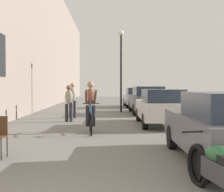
{
  "coord_description": "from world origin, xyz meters",
  "views": [
    {
      "loc": [
        0.96,
        -2.74,
        1.54
      ],
      "look_at": [
        1.28,
        11.77,
        1.09
      ],
      "focal_mm": 49.85,
      "sensor_mm": 36.0,
      "label": 1
    }
  ],
  "objects_px": {
    "pedestrian_near": "(69,101)",
    "parked_car_third": "(147,99)",
    "cyclist_on_bicycle": "(91,108)",
    "street_lamp": "(121,60)",
    "pedestrian_mid": "(73,98)",
    "parked_car_fourth": "(136,97)",
    "parked_car_second": "(161,107)",
    "parked_motorcycle": "(223,172)",
    "parked_car_nearest": "(223,126)"
  },
  "relations": [
    {
      "from": "street_lamp",
      "to": "parked_car_third",
      "type": "height_order",
      "value": "street_lamp"
    },
    {
      "from": "street_lamp",
      "to": "parked_car_second",
      "type": "bearing_deg",
      "value": -78.85
    },
    {
      "from": "pedestrian_mid",
      "to": "parked_motorcycle",
      "type": "distance_m",
      "value": 11.44
    },
    {
      "from": "parked_car_fourth",
      "to": "parked_motorcycle",
      "type": "relative_size",
      "value": 1.9
    },
    {
      "from": "cyclist_on_bicycle",
      "to": "parked_motorcycle",
      "type": "height_order",
      "value": "cyclist_on_bicycle"
    },
    {
      "from": "street_lamp",
      "to": "parked_car_second",
      "type": "distance_m",
      "value": 6.9
    },
    {
      "from": "pedestrian_mid",
      "to": "parked_car_second",
      "type": "height_order",
      "value": "pedestrian_mid"
    },
    {
      "from": "parked_motorcycle",
      "to": "parked_car_second",
      "type": "bearing_deg",
      "value": 85.5
    },
    {
      "from": "cyclist_on_bicycle",
      "to": "parked_car_nearest",
      "type": "bearing_deg",
      "value": -55.88
    },
    {
      "from": "parked_car_nearest",
      "to": "parked_car_third",
      "type": "height_order",
      "value": "parked_car_third"
    },
    {
      "from": "street_lamp",
      "to": "parked_car_third",
      "type": "relative_size",
      "value": 1.14
    },
    {
      "from": "street_lamp",
      "to": "pedestrian_near",
      "type": "bearing_deg",
      "value": -116.61
    },
    {
      "from": "cyclist_on_bicycle",
      "to": "parked_car_fourth",
      "type": "bearing_deg",
      "value": 77.58
    },
    {
      "from": "parked_car_second",
      "to": "parked_car_third",
      "type": "relative_size",
      "value": 0.94
    },
    {
      "from": "parked_car_second",
      "to": "pedestrian_mid",
      "type": "bearing_deg",
      "value": 143.54
    },
    {
      "from": "parked_car_third",
      "to": "street_lamp",
      "type": "bearing_deg",
      "value": 146.07
    },
    {
      "from": "cyclist_on_bicycle",
      "to": "parked_car_nearest",
      "type": "xyz_separation_m",
      "value": [
        2.85,
        -4.21,
        -0.07
      ]
    },
    {
      "from": "pedestrian_mid",
      "to": "parked_car_second",
      "type": "bearing_deg",
      "value": -36.46
    },
    {
      "from": "pedestrian_mid",
      "to": "parked_car_nearest",
      "type": "bearing_deg",
      "value": -66.12
    },
    {
      "from": "cyclist_on_bicycle",
      "to": "pedestrian_near",
      "type": "height_order",
      "value": "cyclist_on_bicycle"
    },
    {
      "from": "street_lamp",
      "to": "parked_car_fourth",
      "type": "distance_m",
      "value": 5.18
    },
    {
      "from": "street_lamp",
      "to": "parked_motorcycle",
      "type": "bearing_deg",
      "value": -87.61
    },
    {
      "from": "pedestrian_near",
      "to": "parked_car_second",
      "type": "relative_size",
      "value": 0.4
    },
    {
      "from": "pedestrian_near",
      "to": "parked_motorcycle",
      "type": "height_order",
      "value": "pedestrian_near"
    },
    {
      "from": "pedestrian_near",
      "to": "parked_car_third",
      "type": "relative_size",
      "value": 0.37
    },
    {
      "from": "parked_motorcycle",
      "to": "parked_car_third",
      "type": "bearing_deg",
      "value": 86.55
    },
    {
      "from": "pedestrian_near",
      "to": "parked_car_second",
      "type": "bearing_deg",
      "value": -18.95
    },
    {
      "from": "parked_car_fourth",
      "to": "cyclist_on_bicycle",
      "type": "bearing_deg",
      "value": -102.42
    },
    {
      "from": "street_lamp",
      "to": "parked_car_nearest",
      "type": "relative_size",
      "value": 1.21
    },
    {
      "from": "street_lamp",
      "to": "cyclist_on_bicycle",
      "type": "bearing_deg",
      "value": -99.87
    },
    {
      "from": "parked_car_second",
      "to": "parked_car_nearest",
      "type": "bearing_deg",
      "value": -88.51
    },
    {
      "from": "pedestrian_near",
      "to": "parked_car_third",
      "type": "height_order",
      "value": "pedestrian_near"
    },
    {
      "from": "pedestrian_mid",
      "to": "cyclist_on_bicycle",
      "type": "bearing_deg",
      "value": -76.93
    },
    {
      "from": "cyclist_on_bicycle",
      "to": "pedestrian_near",
      "type": "distance_m",
      "value": 3.39
    },
    {
      "from": "cyclist_on_bicycle",
      "to": "pedestrian_near",
      "type": "bearing_deg",
      "value": 108.92
    },
    {
      "from": "parked_car_third",
      "to": "parked_motorcycle",
      "type": "relative_size",
      "value": 2.02
    },
    {
      "from": "street_lamp",
      "to": "parked_car_nearest",
      "type": "height_order",
      "value": "street_lamp"
    },
    {
      "from": "parked_car_fourth",
      "to": "pedestrian_mid",
      "type": "bearing_deg",
      "value": -115.93
    },
    {
      "from": "pedestrian_mid",
      "to": "parked_car_nearest",
      "type": "height_order",
      "value": "pedestrian_mid"
    },
    {
      "from": "parked_car_third",
      "to": "pedestrian_near",
      "type": "bearing_deg",
      "value": -134.03
    },
    {
      "from": "pedestrian_near",
      "to": "parked_car_fourth",
      "type": "height_order",
      "value": "pedestrian_near"
    },
    {
      "from": "pedestrian_near",
      "to": "cyclist_on_bicycle",
      "type": "bearing_deg",
      "value": -71.08
    },
    {
      "from": "pedestrian_mid",
      "to": "parked_car_third",
      "type": "height_order",
      "value": "pedestrian_mid"
    },
    {
      "from": "cyclist_on_bicycle",
      "to": "parked_car_third",
      "type": "xyz_separation_m",
      "value": [
        2.87,
        7.3,
        -0.01
      ]
    },
    {
      "from": "street_lamp",
      "to": "parked_car_third",
      "type": "bearing_deg",
      "value": -33.93
    },
    {
      "from": "parked_motorcycle",
      "to": "pedestrian_near",
      "type": "bearing_deg",
      "value": 108.32
    },
    {
      "from": "cyclist_on_bicycle",
      "to": "pedestrian_mid",
      "type": "height_order",
      "value": "pedestrian_mid"
    },
    {
      "from": "parked_car_third",
      "to": "parked_car_fourth",
      "type": "distance_m",
      "value": 5.37
    },
    {
      "from": "parked_car_second",
      "to": "parked_car_third",
      "type": "bearing_deg",
      "value": 88.14
    },
    {
      "from": "pedestrian_mid",
      "to": "parked_motorcycle",
      "type": "bearing_deg",
      "value": -74.07
    }
  ]
}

